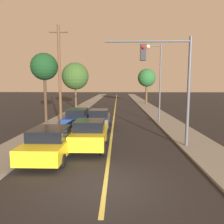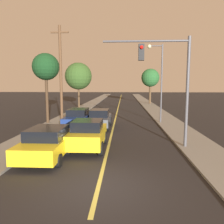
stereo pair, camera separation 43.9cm
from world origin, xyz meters
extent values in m
plane|color=black|center=(0.00, 0.00, 0.00)|extent=(200.00, 200.00, 0.00)
cube|color=black|center=(0.00, 36.00, 0.01)|extent=(8.20, 80.00, 0.01)
cube|color=#D1C14C|center=(0.00, 36.00, 0.01)|extent=(0.16, 76.00, 0.00)
cube|color=gray|center=(-5.35, 36.00, 0.06)|extent=(2.50, 80.00, 0.12)
cube|color=gray|center=(5.35, 36.00, 0.06)|extent=(2.50, 80.00, 0.12)
cube|color=gold|center=(-1.15, 4.72, 0.76)|extent=(1.83, 3.95, 0.77)
cube|color=black|center=(-1.15, 4.56, 1.42)|extent=(1.61, 1.78, 0.55)
cylinder|color=black|center=(-2.02, 5.94, 0.37)|extent=(0.22, 0.75, 0.75)
cylinder|color=black|center=(-0.28, 5.94, 0.37)|extent=(0.22, 0.75, 0.75)
cylinder|color=black|center=(-2.02, 3.50, 0.37)|extent=(0.22, 0.75, 0.75)
cylinder|color=black|center=(-0.28, 3.50, 0.37)|extent=(0.22, 0.75, 0.75)
cube|color=#474C51|center=(-1.15, 10.92, 0.70)|extent=(1.72, 4.31, 0.64)
cube|color=black|center=(-1.15, 10.75, 1.31)|extent=(1.51, 1.94, 0.59)
cylinder|color=black|center=(-1.96, 12.25, 0.38)|extent=(0.22, 0.76, 0.76)
cylinder|color=black|center=(-0.33, 12.25, 0.38)|extent=(0.22, 0.76, 0.76)
cylinder|color=black|center=(-1.96, 9.58, 0.38)|extent=(0.22, 0.76, 0.76)
cylinder|color=black|center=(-0.33, 9.58, 0.38)|extent=(0.22, 0.76, 0.76)
cube|color=gold|center=(-2.95, 3.27, 0.66)|extent=(1.97, 4.72, 0.71)
cube|color=black|center=(-2.95, 3.08, 1.28)|extent=(1.73, 2.13, 0.53)
cylinder|color=black|center=(-3.89, 4.73, 0.31)|extent=(0.22, 0.61, 0.61)
cylinder|color=black|center=(-2.02, 4.73, 0.31)|extent=(0.22, 0.61, 0.61)
cylinder|color=black|center=(-3.89, 1.81, 0.31)|extent=(0.22, 0.61, 0.61)
cylinder|color=black|center=(-2.02, 1.81, 0.31)|extent=(0.22, 0.61, 0.61)
cube|color=navy|center=(-2.95, 10.76, 0.74)|extent=(1.72, 5.05, 0.79)
cube|color=black|center=(-2.95, 10.55, 1.40)|extent=(1.51, 2.27, 0.54)
cylinder|color=black|center=(-3.77, 12.32, 0.34)|extent=(0.22, 0.69, 0.69)
cylinder|color=black|center=(-2.14, 12.32, 0.34)|extent=(0.22, 0.69, 0.69)
cylinder|color=black|center=(-3.77, 9.19, 0.34)|extent=(0.22, 0.69, 0.69)
cylinder|color=black|center=(-2.14, 9.19, 0.34)|extent=(0.22, 0.69, 0.69)
cylinder|color=#47474C|center=(4.50, 5.10, 3.24)|extent=(0.18, 0.18, 6.24)
cylinder|color=#47474C|center=(2.10, 5.10, 6.11)|extent=(4.79, 0.12, 0.12)
cube|color=black|center=(1.87, 5.10, 5.50)|extent=(0.32, 0.28, 0.90)
sphere|color=red|center=(1.87, 4.92, 5.75)|extent=(0.20, 0.20, 0.20)
cylinder|color=#47474C|center=(4.45, 13.44, 3.76)|extent=(0.14, 0.14, 7.29)
cylinder|color=#47474C|center=(3.85, 13.44, 7.26)|extent=(1.21, 0.09, 0.09)
sphere|color=beige|center=(3.24, 13.44, 7.21)|extent=(0.36, 0.36, 0.36)
cylinder|color=#513823|center=(-4.70, 11.81, 4.46)|extent=(0.24, 0.24, 8.69)
cube|color=#513823|center=(-4.70, 11.81, 8.21)|extent=(1.60, 0.12, 0.12)
cylinder|color=#3D2B1C|center=(-6.26, 12.43, 2.29)|extent=(0.27, 0.27, 4.34)
sphere|color=#143819|center=(-6.26, 12.43, 5.32)|extent=(2.45, 2.45, 2.45)
cylinder|color=#4C3823|center=(-6.04, 25.83, 1.84)|extent=(0.28, 0.28, 3.43)
sphere|color=#2D4C1E|center=(-6.04, 25.83, 4.98)|extent=(4.08, 4.08, 4.08)
cylinder|color=#4C3823|center=(5.87, 34.31, 1.96)|extent=(0.40, 0.40, 3.68)
sphere|color=#235628|center=(5.87, 34.31, 4.98)|extent=(3.38, 3.38, 3.38)
camera|label=1|loc=(0.46, -7.55, 3.70)|focal=35.00mm
camera|label=2|loc=(0.90, -7.53, 3.70)|focal=35.00mm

